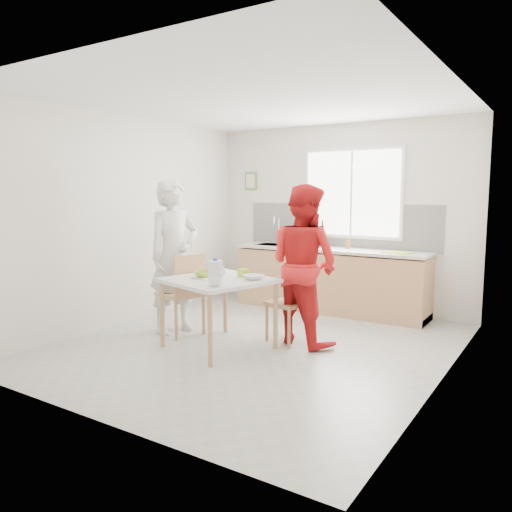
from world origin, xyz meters
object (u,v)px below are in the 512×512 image
(milk_jug, at_px, (216,272))
(person_red, at_px, (304,265))
(wine_bottle_a, at_px, (322,236))
(person_white, at_px, (174,257))
(dining_table, at_px, (218,286))
(chair_left, at_px, (184,291))
(bowl_white, at_px, (253,277))
(bowl_green, at_px, (204,274))
(chair_far, at_px, (293,298))
(wine_bottle_b, at_px, (323,236))

(milk_jug, bearing_deg, person_red, 81.54)
(wine_bottle_a, bearing_deg, person_white, -114.30)
(person_red, bearing_deg, wine_bottle_a, -55.66)
(dining_table, distance_m, person_red, 0.99)
(dining_table, bearing_deg, chair_left, 164.41)
(chair_left, height_order, milk_jug, milk_jug)
(person_red, xyz_separation_m, milk_jug, (-0.46, -1.03, 0.02))
(bowl_white, height_order, wine_bottle_a, wine_bottle_a)
(person_white, bearing_deg, dining_table, -90.00)
(bowl_green, relative_size, milk_jug, 0.80)
(milk_jug, bearing_deg, dining_table, 139.26)
(chair_far, distance_m, wine_bottle_b, 1.90)
(bowl_white, bearing_deg, person_red, 56.54)
(chair_left, height_order, person_white, person_white)
(dining_table, distance_m, bowl_green, 0.24)
(person_red, bearing_deg, bowl_white, 72.13)
(chair_far, height_order, milk_jug, milk_jug)
(chair_far, xyz_separation_m, bowl_white, (-0.20, -0.53, 0.30))
(chair_far, distance_m, person_red, 0.42)
(bowl_green, xyz_separation_m, wine_bottle_a, (0.33, 2.37, 0.27))
(person_white, xyz_separation_m, milk_jug, (1.08, -0.59, -0.02))
(chair_left, relative_size, person_red, 0.55)
(chair_far, relative_size, wine_bottle_a, 2.85)
(dining_table, bearing_deg, bowl_white, 24.21)
(milk_jug, xyz_separation_m, wine_bottle_a, (-0.11, 2.73, 0.16))
(milk_jug, distance_m, wine_bottle_a, 2.74)
(dining_table, relative_size, bowl_white, 5.98)
(wine_bottle_b, bearing_deg, chair_left, -108.26)
(bowl_green, distance_m, bowl_white, 0.58)
(chair_far, distance_m, milk_jug, 1.17)
(bowl_green, bearing_deg, wine_bottle_a, 82.11)
(chair_left, bearing_deg, bowl_white, 104.38)
(bowl_white, bearing_deg, chair_left, 178.79)
(bowl_white, bearing_deg, dining_table, -155.79)
(wine_bottle_b, bearing_deg, dining_table, -92.28)
(person_white, xyz_separation_m, wine_bottle_b, (0.94, 2.21, 0.13))
(chair_far, height_order, wine_bottle_b, wine_bottle_b)
(bowl_white, xyz_separation_m, wine_bottle_b, (-0.26, 2.29, 0.27))
(person_red, distance_m, wine_bottle_b, 1.88)
(chair_far, xyz_separation_m, wine_bottle_b, (-0.46, 1.75, 0.57))
(person_red, distance_m, milk_jug, 1.13)
(chair_left, distance_m, wine_bottle_a, 2.39)
(chair_left, relative_size, milk_jug, 3.81)
(dining_table, height_order, bowl_white, bowl_white)
(chair_left, xyz_separation_m, bowl_white, (1.01, -0.02, 0.26))
(chair_far, relative_size, person_red, 0.51)
(dining_table, distance_m, wine_bottle_b, 2.48)
(wine_bottle_b, bearing_deg, wine_bottle_a, -71.27)
(dining_table, xyz_separation_m, wine_bottle_b, (0.10, 2.45, 0.37))
(bowl_white, height_order, milk_jug, milk_jug)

